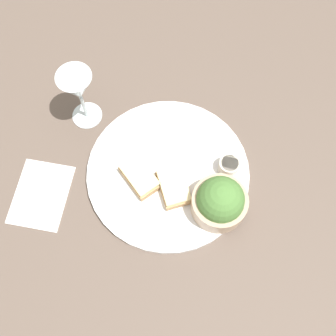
# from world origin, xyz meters

# --- Properties ---
(ground_plane) EXTENTS (4.00, 4.00, 0.00)m
(ground_plane) POSITION_xyz_m (0.00, 0.00, 0.00)
(ground_plane) COLOR brown
(dinner_plate) EXTENTS (0.35, 0.35, 0.01)m
(dinner_plate) POSITION_xyz_m (0.00, 0.00, 0.01)
(dinner_plate) COLOR white
(dinner_plate) RESTS_ON ground_plane
(salad_bowl) EXTENTS (0.11, 0.11, 0.10)m
(salad_bowl) POSITION_xyz_m (0.13, -0.00, 0.05)
(salad_bowl) COLOR tan
(salad_bowl) RESTS_ON dinner_plate
(sauce_ramekin) EXTENTS (0.04, 0.04, 0.03)m
(sauce_ramekin) POSITION_xyz_m (0.10, 0.08, 0.03)
(sauce_ramekin) COLOR beige
(sauce_ramekin) RESTS_ON dinner_plate
(cheese_toast_near) EXTENTS (0.10, 0.10, 0.03)m
(cheese_toast_near) POSITION_xyz_m (0.03, -0.02, 0.03)
(cheese_toast_near) COLOR tan
(cheese_toast_near) RESTS_ON dinner_plate
(cheese_toast_far) EXTENTS (0.10, 0.08, 0.03)m
(cheese_toast_far) POSITION_xyz_m (-0.04, -0.05, 0.03)
(cheese_toast_far) COLOR tan
(cheese_toast_far) RESTS_ON dinner_plate
(wine_glass) EXTENTS (0.07, 0.07, 0.16)m
(wine_glass) POSITION_xyz_m (-0.24, 0.00, 0.11)
(wine_glass) COLOR silver
(wine_glass) RESTS_ON ground_plane
(napkin) EXTENTS (0.17, 0.18, 0.01)m
(napkin) POSITION_xyz_m (-0.18, -0.20, 0.00)
(napkin) COLOR white
(napkin) RESTS_ON ground_plane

